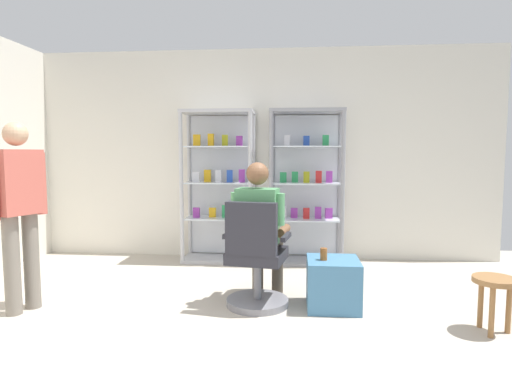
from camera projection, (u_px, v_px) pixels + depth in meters
ground_plane at (229, 369)px, 2.68m from camera, size 7.20×7.20×0.00m
back_wall at (264, 155)px, 5.53m from camera, size 6.00×0.10×2.70m
display_cabinet_left at (219, 185)px, 5.38m from camera, size 0.90×0.45×1.90m
display_cabinet_right at (306, 186)px, 5.29m from camera, size 0.90×0.45×1.90m
office_chair at (256, 264)px, 3.73m from camera, size 0.60×0.56×0.96m
seated_shopkeeper at (260, 225)px, 3.85m from camera, size 0.53×0.60×1.29m
storage_crate at (333, 283)px, 3.74m from camera, size 0.46×0.46×0.43m
tea_glass at (324, 254)px, 3.70m from camera, size 0.06×0.06×0.11m
standing_customer at (19, 204)px, 3.60m from camera, size 0.34×0.49×1.63m
wooden_stool at (495, 289)px, 3.20m from camera, size 0.32×0.32×0.43m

